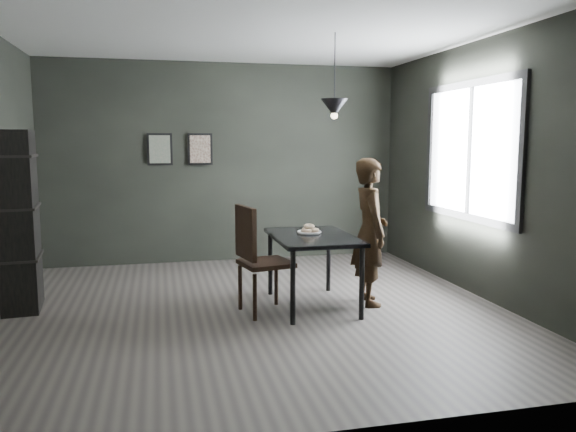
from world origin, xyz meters
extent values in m
plane|color=#3D3835|center=(0.00, 0.00, 0.00)|extent=(5.00, 5.00, 0.00)
cube|color=black|center=(0.00, 2.50, 1.40)|extent=(5.00, 0.10, 2.80)
cube|color=silver|center=(0.00, 0.00, 2.80)|extent=(5.00, 5.00, 0.02)
cube|color=white|center=(2.48, 0.20, 1.60)|extent=(0.02, 1.80, 1.40)
cube|color=black|center=(2.47, 0.20, 1.60)|extent=(0.04, 1.96, 1.56)
cube|color=black|center=(0.60, 0.00, 0.73)|extent=(0.80, 1.20, 0.04)
cylinder|color=black|center=(0.26, -0.54, 0.35)|extent=(0.05, 0.05, 0.71)
cylinder|color=black|center=(0.94, -0.54, 0.35)|extent=(0.05, 0.05, 0.71)
cylinder|color=black|center=(0.26, 0.54, 0.35)|extent=(0.05, 0.05, 0.71)
cylinder|color=black|center=(0.94, 0.54, 0.35)|extent=(0.05, 0.05, 0.71)
cylinder|color=silver|center=(0.60, 0.13, 0.76)|extent=(0.23, 0.23, 0.01)
torus|color=#FBEDC3|center=(0.64, 0.11, 0.78)|extent=(0.12, 0.12, 0.04)
torus|color=#FBEDC3|center=(0.59, 0.17, 0.78)|extent=(0.12, 0.12, 0.04)
torus|color=#FBEDC3|center=(0.56, 0.10, 0.78)|extent=(0.12, 0.12, 0.04)
torus|color=#FBEDC3|center=(0.60, 0.13, 0.82)|extent=(0.12, 0.13, 0.06)
imported|color=black|center=(1.21, -0.04, 0.77)|extent=(0.41, 0.59, 1.54)
cube|color=black|center=(0.09, -0.11, 0.50)|extent=(0.56, 0.56, 0.04)
cube|color=black|center=(-0.12, -0.15, 0.83)|extent=(0.14, 0.47, 0.51)
cylinder|color=black|center=(-0.07, -0.35, 0.23)|extent=(0.04, 0.04, 0.46)
cylinder|color=black|center=(0.33, -0.26, 0.23)|extent=(0.04, 0.04, 0.46)
cylinder|color=black|center=(-0.15, 0.05, 0.23)|extent=(0.04, 0.04, 0.46)
cylinder|color=black|center=(0.24, 0.13, 0.23)|extent=(0.04, 0.04, 0.46)
cube|color=black|center=(-2.32, 0.57, 0.91)|extent=(0.40, 0.64, 1.82)
cylinder|color=black|center=(0.85, 0.10, 2.42)|extent=(0.01, 0.01, 0.75)
cone|color=black|center=(0.85, 0.10, 2.05)|extent=(0.28, 0.28, 0.18)
sphere|color=#FFE0B2|center=(0.85, 0.10, 1.97)|extent=(0.07, 0.07, 0.07)
cube|color=black|center=(-0.90, 2.47, 1.60)|extent=(0.34, 0.03, 0.44)
cube|color=#425D4B|center=(-0.90, 2.45, 1.60)|extent=(0.28, 0.01, 0.38)
cube|color=black|center=(-0.35, 2.47, 1.60)|extent=(0.34, 0.03, 0.44)
cube|color=brown|center=(-0.35, 2.45, 1.60)|extent=(0.28, 0.01, 0.38)
camera|label=1|loc=(-0.93, -5.49, 1.71)|focal=35.00mm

